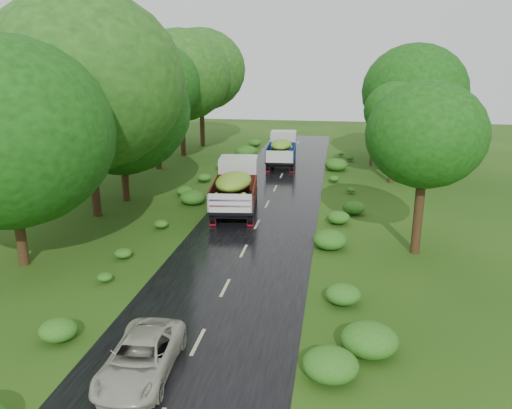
% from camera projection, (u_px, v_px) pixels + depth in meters
% --- Properties ---
extents(ground, '(120.00, 120.00, 0.00)m').
position_uv_depth(ground, '(198.00, 342.00, 16.08)').
color(ground, '#1A3F0D').
rests_on(ground, ground).
extents(road, '(6.50, 80.00, 0.02)m').
position_uv_depth(road, '(230.00, 277.00, 20.81)').
color(road, black).
rests_on(road, ground).
extents(road_lines, '(0.12, 69.60, 0.00)m').
position_uv_depth(road_lines, '(235.00, 268.00, 21.75)').
color(road_lines, '#BFB78C').
rests_on(road_lines, road).
extents(truck_near, '(3.15, 7.00, 2.85)m').
position_uv_depth(truck_near, '(236.00, 184.00, 29.57)').
color(truck_near, black).
rests_on(truck_near, ground).
extents(truck_far, '(2.54, 6.42, 2.66)m').
position_uv_depth(truck_far, '(282.00, 148.00, 42.08)').
color(truck_far, black).
rests_on(truck_far, ground).
extents(car, '(2.07, 4.10, 1.11)m').
position_uv_depth(car, '(141.00, 358.00, 14.26)').
color(car, '#B2B19E').
rests_on(car, road).
extents(utility_pole, '(1.35, 0.22, 7.70)m').
position_uv_depth(utility_pole, '(374.00, 119.00, 41.35)').
color(utility_pole, '#382616').
rests_on(utility_pole, ground).
extents(trees_left, '(7.22, 35.73, 9.98)m').
position_uv_depth(trees_left, '(137.00, 85.00, 35.16)').
color(trees_left, black).
rests_on(trees_left, ground).
extents(trees_right, '(5.88, 29.38, 8.06)m').
position_uv_depth(trees_right, '(409.00, 101.00, 36.76)').
color(trees_right, black).
rests_on(trees_right, ground).
extents(shrubs, '(11.90, 44.00, 0.70)m').
position_uv_depth(shrubs, '(262.00, 208.00, 29.23)').
color(shrubs, '#1D5915').
rests_on(shrubs, ground).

